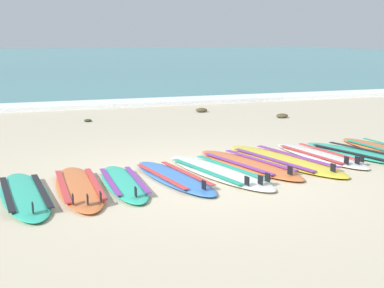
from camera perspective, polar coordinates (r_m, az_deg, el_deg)
ground_plane at (r=7.54m, az=1.06°, el=-3.47°), size 80.00×80.00×0.00m
sea at (r=44.46m, az=-15.99°, el=8.31°), size 80.00×60.00×0.10m
wave_foam_strip at (r=15.23m, az=-9.46°, el=4.02°), size 80.00×1.12×0.11m
surfboard_1 at (r=6.93m, az=-16.62°, el=-4.95°), size 0.66×2.22×0.18m
surfboard_2 at (r=7.09m, az=-11.38°, el=-4.33°), size 0.62×2.22×0.18m
surfboard_3 at (r=7.20m, az=-6.95°, el=-3.95°), size 0.54×1.95×0.18m
surfboard_4 at (r=7.43m, az=-1.84°, el=-3.40°), size 0.84×2.12×0.18m
surfboard_5 at (r=7.73m, az=2.70°, el=-2.83°), size 1.09×2.44×0.18m
surfboard_6 at (r=8.20m, az=5.74°, el=-2.06°), size 1.08×2.35×0.18m
surfboard_7 at (r=8.54m, az=9.34°, el=-1.63°), size 1.18×2.63×0.18m
surfboard_8 at (r=8.98m, az=12.84°, el=-1.13°), size 0.81×2.15×0.18m
surfboard_9 at (r=9.27m, az=16.52°, el=-0.93°), size 1.08×2.22×0.18m
surfboard_10 at (r=9.78m, az=18.83°, el=-0.46°), size 0.61×2.04×0.18m
seaweed_clump_near_shoreline at (r=12.54m, az=-10.53°, el=2.36°), size 0.17×0.14×0.06m
seaweed_clump_mid_sand at (r=13.08m, az=9.14°, el=2.85°), size 0.28×0.23×0.10m
seaweed_clump_by_the_boards at (r=13.87m, az=0.97°, el=3.46°), size 0.30×0.24×0.10m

